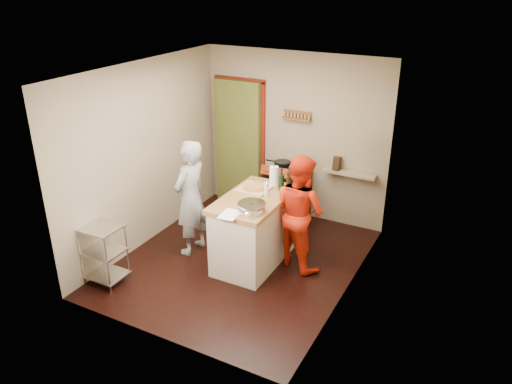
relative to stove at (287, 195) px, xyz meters
The scene contains 10 objects.
floor 1.49m from the stove, 91.94° to the right, with size 3.50×3.50×0.00m, color black.
back_wall 1.03m from the stove, 152.49° to the left, with size 3.00×0.44×2.60m.
left_wall 2.27m from the stove, 137.40° to the right, with size 0.04×3.50×2.60m, color gray.
right_wall 2.20m from the stove, 44.44° to the right, with size 0.04×3.50×2.60m, color gray.
ceiling 2.59m from the stove, 91.94° to the right, with size 3.00×3.50×0.02m, color white.
stove is the anchor object (origin of this frame).
wire_shelving 2.94m from the stove, 116.85° to the right, with size 0.48×0.40×0.80m.
island 1.33m from the stove, 84.85° to the right, with size 0.76×1.38×1.28m.
person_stripe 1.70m from the stove, 118.65° to the right, with size 0.60×0.39×1.64m, color silver.
person_red 1.32m from the stove, 58.57° to the right, with size 0.76×0.59×1.57m, color red.
Camera 1 is at (2.93, -5.09, 3.67)m, focal length 35.00 mm.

